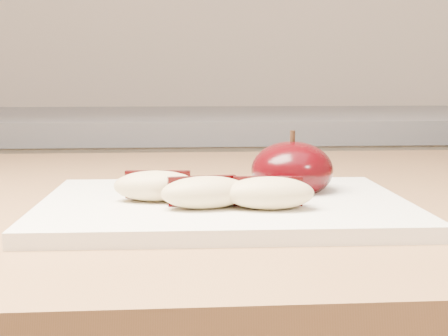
{
  "coord_description": "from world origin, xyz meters",
  "views": [
    {
      "loc": [
        -0.1,
        -0.1,
        1.01
      ],
      "look_at": [
        -0.06,
        0.39,
        0.94
      ],
      "focal_mm": 50.0,
      "sensor_mm": 36.0,
      "label": 1
    }
  ],
  "objects": [
    {
      "name": "apple_wedge_a",
      "position": [
        -0.11,
        0.39,
        0.92
      ],
      "size": [
        0.07,
        0.04,
        0.02
      ],
      "rotation": [
        0.0,
        0.0,
        -0.08
      ],
      "color": "tan",
      "rests_on": "cutting_board"
    },
    {
      "name": "apple_half",
      "position": [
        0.0,
        0.42,
        0.93
      ],
      "size": [
        0.09,
        0.09,
        0.06
      ],
      "rotation": [
        0.0,
        0.0,
        0.29
      ],
      "color": "black",
      "rests_on": "cutting_board"
    },
    {
      "name": "back_cabinet",
      "position": [
        0.0,
        1.2,
        0.47
      ],
      "size": [
        2.4,
        0.62,
        0.94
      ],
      "color": "silver",
      "rests_on": "ground"
    },
    {
      "name": "cutting_board",
      "position": [
        -0.06,
        0.39,
        0.91
      ],
      "size": [
        0.29,
        0.22,
        0.01
      ],
      "primitive_type": "cube",
      "rotation": [
        0.0,
        0.0,
        -0.02
      ],
      "color": "silver",
      "rests_on": "island_counter"
    },
    {
      "name": "apple_wedge_b",
      "position": [
        -0.08,
        0.35,
        0.92
      ],
      "size": [
        0.07,
        0.04,
        0.02
      ],
      "rotation": [
        0.0,
        0.0,
        0.15
      ],
      "color": "tan",
      "rests_on": "cutting_board"
    },
    {
      "name": "apple_wedge_c",
      "position": [
        -0.03,
        0.35,
        0.92
      ],
      "size": [
        0.07,
        0.04,
        0.02
      ],
      "rotation": [
        0.0,
        0.0,
        -0.08
      ],
      "color": "tan",
      "rests_on": "cutting_board"
    }
  ]
}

